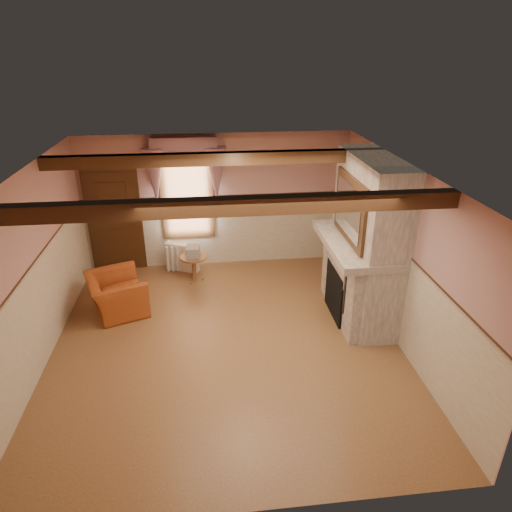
{
  "coord_description": "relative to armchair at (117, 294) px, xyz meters",
  "views": [
    {
      "loc": [
        -0.23,
        -6.13,
        4.36
      ],
      "look_at": [
        0.57,
        0.8,
        1.13
      ],
      "focal_mm": 32.0,
      "sensor_mm": 36.0,
      "label": 1
    }
  ],
  "objects": [
    {
      "name": "window",
      "position": [
        1.28,
        1.81,
        1.31
      ],
      "size": [
        1.06,
        0.08,
        2.02
      ],
      "primitive_type": "cube",
      "color": "white",
      "rests_on": "wall_back"
    },
    {
      "name": "ceiling_beam_front",
      "position": [
        1.88,
        -2.36,
        2.36
      ],
      "size": [
        5.5,
        0.18,
        0.2
      ],
      "primitive_type": "cube",
      "color": "black",
      "rests_on": "ceiling"
    },
    {
      "name": "floor",
      "position": [
        1.88,
        -1.16,
        -0.34
      ],
      "size": [
        5.5,
        6.0,
        0.01
      ],
      "primitive_type": "cube",
      "color": "brown",
      "rests_on": "ground"
    },
    {
      "name": "oil_lamp",
      "position": [
        4.12,
        -0.35,
        1.22
      ],
      "size": [
        0.11,
        0.11,
        0.28
      ],
      "primitive_type": "cylinder",
      "color": "#B97634",
      "rests_on": "mantel"
    },
    {
      "name": "ceiling",
      "position": [
        1.88,
        -1.16,
        2.46
      ],
      "size": [
        5.5,
        6.0,
        0.01
      ],
      "primitive_type": "cube",
      "color": "silver",
      "rests_on": "wall_back"
    },
    {
      "name": "chair_rail",
      "position": [
        1.88,
        -1.16,
        1.16
      ],
      "size": [
        5.5,
        6.0,
        0.08
      ],
      "primitive_type": null,
      "color": "black",
      "rests_on": "wainscot"
    },
    {
      "name": "fireplace",
      "position": [
        4.3,
        -0.56,
        1.06
      ],
      "size": [
        0.85,
        2.0,
        2.8
      ],
      "primitive_type": "cube",
      "color": "gray",
      "rests_on": "floor"
    },
    {
      "name": "mantel",
      "position": [
        4.12,
        -0.56,
        1.02
      ],
      "size": [
        1.05,
        2.05,
        0.12
      ],
      "primitive_type": "cube",
      "color": "gray",
      "rests_on": "fireplace"
    },
    {
      "name": "side_table",
      "position": [
        1.36,
        1.01,
        -0.07
      ],
      "size": [
        0.69,
        0.69,
        0.55
      ],
      "primitive_type": "cylinder",
      "rotation": [
        0.0,
        0.0,
        0.36
      ],
      "color": "brown",
      "rests_on": "floor"
    },
    {
      "name": "door",
      "position": [
        -0.22,
        1.78,
        0.71
      ],
      "size": [
        1.1,
        0.1,
        2.1
      ],
      "primitive_type": "cube",
      "color": "black",
      "rests_on": "floor"
    },
    {
      "name": "wall_back",
      "position": [
        1.88,
        1.84,
        1.06
      ],
      "size": [
        5.5,
        0.02,
        2.8
      ],
      "primitive_type": "cube",
      "color": "tan",
      "rests_on": "floor"
    },
    {
      "name": "overmantel_mirror",
      "position": [
        3.94,
        -0.56,
        1.63
      ],
      "size": [
        0.06,
        1.44,
        1.04
      ],
      "primitive_type": "cube",
      "color": "silver",
      "rests_on": "fireplace"
    },
    {
      "name": "candle_red",
      "position": [
        4.12,
        -1.14,
        1.16
      ],
      "size": [
        0.06,
        0.06,
        0.16
      ],
      "primitive_type": "cylinder",
      "color": "maroon",
      "rests_on": "mantel"
    },
    {
      "name": "ceiling_beam_back",
      "position": [
        1.88,
        0.04,
        2.36
      ],
      "size": [
        5.5,
        0.18,
        0.2
      ],
      "primitive_type": "cube",
      "color": "black",
      "rests_on": "ceiling"
    },
    {
      "name": "wall_right",
      "position": [
        4.63,
        -1.16,
        1.06
      ],
      "size": [
        0.02,
        6.0,
        2.8
      ],
      "primitive_type": "cube",
      "color": "tan",
      "rests_on": "floor"
    },
    {
      "name": "firebox",
      "position": [
        3.88,
        -0.56,
        0.11
      ],
      "size": [
        0.2,
        0.95,
        0.9
      ],
      "primitive_type": "cube",
      "color": "black",
      "rests_on": "floor"
    },
    {
      "name": "wall_left",
      "position": [
        -0.87,
        -1.16,
        1.06
      ],
      "size": [
        0.02,
        6.0,
        2.8
      ],
      "primitive_type": "cube",
      "color": "tan",
      "rests_on": "floor"
    },
    {
      "name": "wall_front",
      "position": [
        1.88,
        -4.16,
        1.06
      ],
      "size": [
        5.5,
        0.02,
        2.8
      ],
      "primitive_type": "cube",
      "color": "tan",
      "rests_on": "floor"
    },
    {
      "name": "mantel_clock",
      "position": [
        4.12,
        0.24,
        1.18
      ],
      "size": [
        0.14,
        0.24,
        0.2
      ],
      "primitive_type": "cube",
      "color": "black",
      "rests_on": "mantel"
    },
    {
      "name": "radiator",
      "position": [
        1.1,
        1.54,
        -0.04
      ],
      "size": [
        0.71,
        0.44,
        0.6
      ],
      "primitive_type": "cube",
      "rotation": [
        0.0,
        0.0,
        -0.4
      ],
      "color": "white",
      "rests_on": "floor"
    },
    {
      "name": "book_stack",
      "position": [
        1.36,
        1.04,
        0.31
      ],
      "size": [
        0.27,
        0.33,
        0.2
      ],
      "primitive_type": "cube",
      "rotation": [
        0.0,
        0.0,
        -0.04
      ],
      "color": "#B7AD8C",
      "rests_on": "side_table"
    },
    {
      "name": "armchair",
      "position": [
        0.0,
        0.0,
        0.0
      ],
      "size": [
        1.24,
        1.32,
        0.69
      ],
      "primitive_type": "imported",
      "rotation": [
        0.0,
        0.0,
        1.93
      ],
      "color": "#994219",
      "rests_on": "floor"
    },
    {
      "name": "jar_yellow",
      "position": [
        4.12,
        -0.9,
        1.14
      ],
      "size": [
        0.06,
        0.06,
        0.12
      ],
      "primitive_type": "cylinder",
      "color": "gold",
      "rests_on": "mantel"
    },
    {
      "name": "bowl",
      "position": [
        4.12,
        -0.51,
        1.12
      ],
      "size": [
        0.38,
        0.38,
        0.09
      ],
      "primitive_type": "imported",
      "color": "brown",
      "rests_on": "mantel"
    },
    {
      "name": "window_drapes",
      "position": [
        1.28,
        1.72,
        1.91
      ],
      "size": [
        1.3,
        0.14,
        1.4
      ],
      "primitive_type": "cube",
      "color": "gray",
      "rests_on": "wall_back"
    },
    {
      "name": "wainscot",
      "position": [
        1.88,
        -1.16,
        0.41
      ],
      "size": [
        5.5,
        6.0,
        1.5
      ],
      "primitive_type": null,
      "color": "beige",
      "rests_on": "floor"
    }
  ]
}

